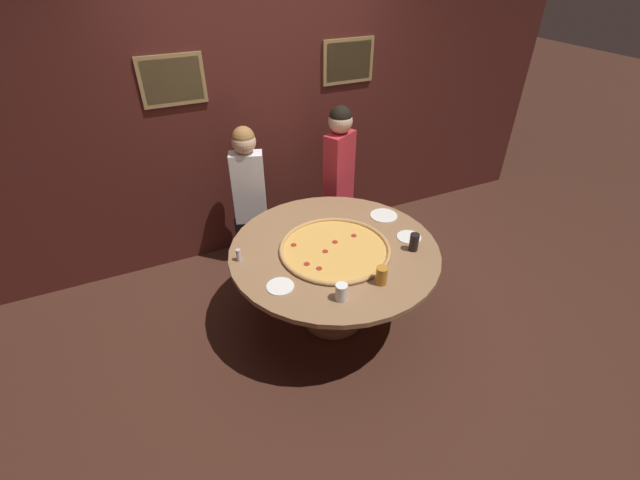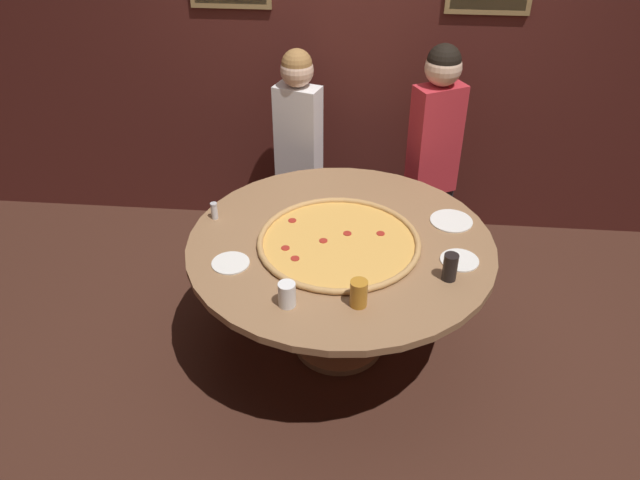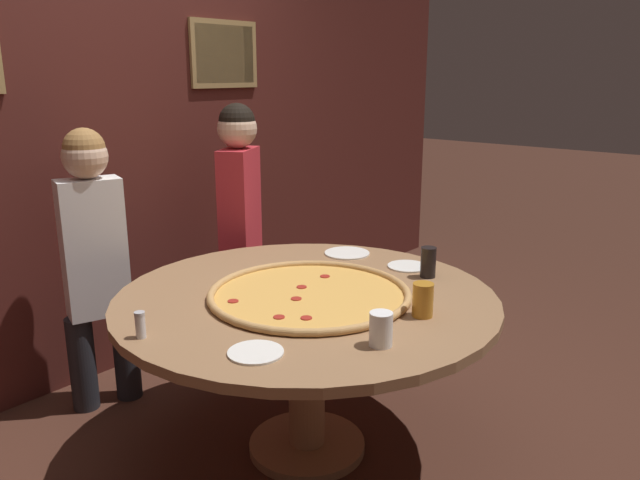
{
  "view_description": "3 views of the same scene",
  "coord_description": "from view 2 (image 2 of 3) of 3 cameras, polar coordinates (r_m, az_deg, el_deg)",
  "views": [
    {
      "loc": [
        -1.21,
        -2.36,
        2.68
      ],
      "look_at": [
        -0.11,
        0.03,
        0.82
      ],
      "focal_mm": 24.0,
      "sensor_mm": 36.0,
      "label": 1
    },
    {
      "loc": [
        0.13,
        -2.67,
        2.61
      ],
      "look_at": [
        -0.1,
        -0.07,
        0.79
      ],
      "focal_mm": 35.0,
      "sensor_mm": 36.0,
      "label": 2
    },
    {
      "loc": [
        -1.85,
        -1.64,
        1.65
      ],
      "look_at": [
        0.09,
        -0.0,
        0.96
      ],
      "focal_mm": 35.0,
      "sensor_mm": 36.0,
      "label": 3
    }
  ],
  "objects": [
    {
      "name": "back_wall",
      "position": [
        4.28,
        3.3,
        17.11
      ],
      "size": [
        6.4,
        0.08,
        2.6
      ],
      "color": "#4C1E19",
      "rests_on": "ground_plane"
    },
    {
      "name": "giant_pizza",
      "position": [
        3.23,
        1.73,
        -0.15
      ],
      "size": [
        0.85,
        0.85,
        0.03
      ],
      "color": "#E5A84C",
      "rests_on": "dining_table"
    },
    {
      "name": "diner_far_right",
      "position": [
        4.07,
        10.42,
        8.59
      ],
      "size": [
        0.39,
        0.3,
        1.48
      ],
      "rotation": [
        0.0,
        0.0,
        -2.64
      ],
      "color": "#232328",
      "rests_on": "ground_plane"
    },
    {
      "name": "white_plate_near_front",
      "position": [
        3.13,
        -8.18,
        -2.1
      ],
      "size": [
        0.19,
        0.19,
        0.01
      ],
      "primitive_type": "cylinder",
      "color": "white",
      "rests_on": "dining_table"
    },
    {
      "name": "dining_table",
      "position": [
        3.33,
        1.87,
        -1.88
      ],
      "size": [
        1.61,
        1.61,
        0.74
      ],
      "color": "#936B47",
      "rests_on": "ground_plane"
    },
    {
      "name": "diner_side_right",
      "position": [
        4.17,
        -1.98,
        9.13
      ],
      "size": [
        0.37,
        0.24,
        1.4
      ],
      "rotation": [
        0.0,
        0.0,
        2.82
      ],
      "color": "#232328",
      "rests_on": "ground_plane"
    },
    {
      "name": "white_plate_left_side",
      "position": [
        3.19,
        12.63,
        -1.82
      ],
      "size": [
        0.19,
        0.19,
        0.01
      ],
      "primitive_type": "cylinder",
      "color": "white",
      "rests_on": "dining_table"
    },
    {
      "name": "drink_cup_far_left",
      "position": [
        2.82,
        3.56,
        -4.89
      ],
      "size": [
        0.08,
        0.08,
        0.13
      ],
      "primitive_type": "cylinder",
      "color": "#BC7A23",
      "rests_on": "dining_table"
    },
    {
      "name": "drink_cup_far_right",
      "position": [
        2.82,
        -3.04,
        -4.99
      ],
      "size": [
        0.08,
        0.08,
        0.12
      ],
      "primitive_type": "cylinder",
      "color": "white",
      "rests_on": "dining_table"
    },
    {
      "name": "ground_plane",
      "position": [
        3.73,
        1.69,
        -9.43
      ],
      "size": [
        24.0,
        24.0,
        0.0
      ],
      "primitive_type": "plane",
      "color": "#422319"
    },
    {
      "name": "drink_cup_beside_pizza",
      "position": [
        3.03,
        11.81,
        -2.44
      ],
      "size": [
        0.07,
        0.07,
        0.14
      ],
      "primitive_type": "cylinder",
      "color": "black",
      "rests_on": "dining_table"
    },
    {
      "name": "condiment_shaker",
      "position": [
        3.46,
        -9.64,
        2.66
      ],
      "size": [
        0.04,
        0.04,
        0.1
      ],
      "color": "silver",
      "rests_on": "dining_table"
    },
    {
      "name": "white_plate_beside_cup",
      "position": [
        3.49,
        11.91,
        1.72
      ],
      "size": [
        0.23,
        0.23,
        0.01
      ],
      "primitive_type": "cylinder",
      "color": "white",
      "rests_on": "dining_table"
    }
  ]
}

